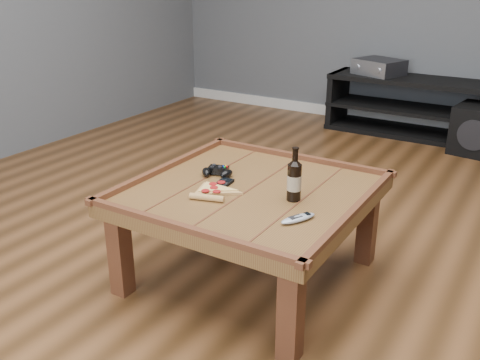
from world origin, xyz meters
The scene contains 10 objects.
ground centered at (0.00, 0.00, 0.00)m, with size 6.00×6.00×0.00m, color #3F2612.
baseboard centered at (0.00, 2.99, 0.05)m, with size 5.00×0.02×0.10m, color silver.
coffee_table centered at (0.00, 0.00, 0.39)m, with size 1.03×1.03×0.48m.
media_console centered at (0.00, 2.75, 0.25)m, with size 1.40×0.45×0.50m.
beer_bottle centered at (0.22, -0.01, 0.54)m, with size 0.06×0.06×0.24m.
game_controller centered at (-0.22, 0.06, 0.47)m, with size 0.16×0.13×0.04m.
pizza_slice centered at (-0.12, -0.12, 0.46)m, with size 0.24×0.31×0.03m.
smartphone centered at (-0.13, -0.02, 0.46)m, with size 0.07×0.11×0.01m.
remote_control centered at (0.32, -0.18, 0.46)m, with size 0.12×0.16×0.02m.
av_receiver centered at (-0.31, 2.75, 0.57)m, with size 0.47×0.43×0.13m.
Camera 1 is at (1.11, -1.91, 1.37)m, focal length 40.00 mm.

